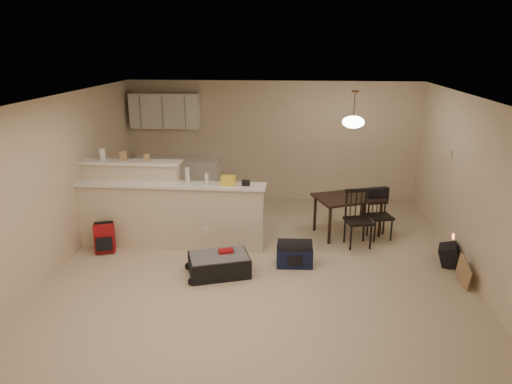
# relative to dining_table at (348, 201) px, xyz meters

# --- Properties ---
(room) EXTENTS (7.00, 7.02, 2.50)m
(room) POSITION_rel_dining_table_xyz_m (-1.42, -1.69, 0.64)
(room) COLOR beige
(room) RESTS_ON ground
(breakfast_bar) EXTENTS (3.08, 0.58, 1.39)m
(breakfast_bar) POSITION_rel_dining_table_xyz_m (-3.18, -0.71, 0.00)
(breakfast_bar) COLOR beige
(breakfast_bar) RESTS_ON ground
(upper_cabinets) EXTENTS (1.40, 0.34, 0.70)m
(upper_cabinets) POSITION_rel_dining_table_xyz_m (-3.62, 1.63, 1.29)
(upper_cabinets) COLOR white
(upper_cabinets) RESTS_ON room
(kitchen_counter) EXTENTS (1.80, 0.60, 0.90)m
(kitchen_counter) POSITION_rel_dining_table_xyz_m (-3.42, 1.50, -0.16)
(kitchen_counter) COLOR white
(kitchen_counter) RESTS_ON ground
(thermostat) EXTENTS (0.02, 0.12, 0.12)m
(thermostat) POSITION_rel_dining_table_xyz_m (1.57, -0.14, 0.89)
(thermostat) COLOR beige
(thermostat) RESTS_ON room
(jar) EXTENTS (0.10, 0.10, 0.20)m
(jar) POSITION_rel_dining_table_xyz_m (-4.07, -0.57, 0.88)
(jar) COLOR silver
(jar) RESTS_ON breakfast_bar
(cereal_box) EXTENTS (0.10, 0.07, 0.16)m
(cereal_box) POSITION_rel_dining_table_xyz_m (-3.72, -0.57, 0.86)
(cereal_box) COLOR tan
(cereal_box) RESTS_ON breakfast_bar
(small_box) EXTENTS (0.08, 0.06, 0.12)m
(small_box) POSITION_rel_dining_table_xyz_m (-3.33, -0.57, 0.84)
(small_box) COLOR tan
(small_box) RESTS_ON breakfast_bar
(bottle_a) EXTENTS (0.07, 0.07, 0.26)m
(bottle_a) POSITION_rel_dining_table_xyz_m (-2.62, -0.79, 0.61)
(bottle_a) COLOR silver
(bottle_a) RESTS_ON breakfast_bar
(bottle_b) EXTENTS (0.06, 0.06, 0.18)m
(bottle_b) POSITION_rel_dining_table_xyz_m (-2.31, -0.79, 0.57)
(bottle_b) COLOR silver
(bottle_b) RESTS_ON breakfast_bar
(bag_lump) EXTENTS (0.22, 0.18, 0.14)m
(bag_lump) POSITION_rel_dining_table_xyz_m (-1.97, -0.79, 0.55)
(bag_lump) COLOR tan
(bag_lump) RESTS_ON breakfast_bar
(pouch) EXTENTS (0.12, 0.10, 0.08)m
(pouch) POSITION_rel_dining_table_xyz_m (-1.69, -0.79, 0.52)
(pouch) COLOR tan
(pouch) RESTS_ON breakfast_bar
(dining_table) EXTENTS (1.30, 1.10, 0.69)m
(dining_table) POSITION_rel_dining_table_xyz_m (0.00, 0.00, 0.00)
(dining_table) COLOR black
(dining_table) RESTS_ON ground
(pendant_lamp) EXTENTS (0.36, 0.36, 0.62)m
(pendant_lamp) POSITION_rel_dining_table_xyz_m (0.00, 0.00, 1.38)
(pendant_lamp) COLOR brown
(pendant_lamp) RESTS_ON room
(dining_chair_near) EXTENTS (0.49, 0.47, 0.94)m
(dining_chair_near) POSITION_rel_dining_table_xyz_m (0.12, -0.50, -0.14)
(dining_chair_near) COLOR black
(dining_chair_near) RESTS_ON ground
(dining_chair_far) EXTENTS (0.46, 0.44, 0.85)m
(dining_chair_far) POSITION_rel_dining_table_xyz_m (0.54, -0.16, -0.18)
(dining_chair_far) COLOR black
(dining_chair_far) RESTS_ON ground
(suitcase) EXTENTS (0.98, 0.79, 0.29)m
(suitcase) POSITION_rel_dining_table_xyz_m (-2.00, -1.67, -0.46)
(suitcase) COLOR black
(suitcase) RESTS_ON ground
(red_backpack) EXTENTS (0.35, 0.28, 0.46)m
(red_backpack) POSITION_rel_dining_table_xyz_m (-3.95, -1.08, -0.38)
(red_backpack) COLOR #A41217
(red_backpack) RESTS_ON ground
(navy_duffel) EXTENTS (0.55, 0.32, 0.29)m
(navy_duffel) POSITION_rel_dining_table_xyz_m (-0.91, -1.31, -0.46)
(navy_duffel) COLOR #121939
(navy_duffel) RESTS_ON ground
(black_daypack) EXTENTS (0.35, 0.41, 0.31)m
(black_daypack) POSITION_rel_dining_table_xyz_m (1.43, -1.08, -0.45)
(black_daypack) COLOR black
(black_daypack) RESTS_ON ground
(cardboard_sheet) EXTENTS (0.02, 0.46, 0.35)m
(cardboard_sheet) POSITION_rel_dining_table_xyz_m (1.43, -1.68, -0.43)
(cardboard_sheet) COLOR tan
(cardboard_sheet) RESTS_ON ground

